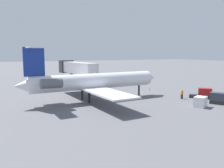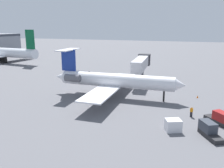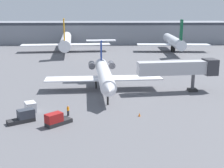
% 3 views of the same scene
% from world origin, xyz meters
% --- Properties ---
extents(ground_plane, '(400.00, 400.00, 0.10)m').
position_xyz_m(ground_plane, '(0.00, 0.00, -0.05)').
color(ground_plane, '#5B5B60').
extents(regional_jet, '(24.29, 27.22, 9.39)m').
position_xyz_m(regional_jet, '(-0.83, -0.32, 3.51)').
color(regional_jet, white).
rests_on(regional_jet, ground_plane).
extents(jet_bridge, '(16.42, 4.82, 6.57)m').
position_xyz_m(jet_bridge, '(14.94, -2.18, 4.87)').
color(jet_bridge, '#ADADB2').
rests_on(jet_bridge, ground_plane).
extents(ground_crew_marshaller, '(0.35, 0.45, 1.69)m').
position_xyz_m(ground_crew_marshaller, '(-6.49, -16.04, 0.86)').
color(ground_crew_marshaller, black).
rests_on(ground_crew_marshaller, ground_plane).
extents(baggage_tug_lead, '(3.88, 3.75, 1.90)m').
position_xyz_m(baggage_tug_lead, '(-7.75, -20.05, 0.84)').
color(baggage_tug_lead, '#262628').
rests_on(baggage_tug_lead, ground_plane).
extents(baggage_tug_trailing, '(4.14, 3.29, 1.90)m').
position_xyz_m(baggage_tug_trailing, '(-12.74, -18.58, 0.84)').
color(baggage_tug_trailing, '#262628').
rests_on(baggage_tug_trailing, ground_plane).
extents(cargo_container_uld, '(2.35, 2.55, 1.65)m').
position_xyz_m(cargo_container_uld, '(-12.83, -14.03, 0.83)').
color(cargo_container_uld, silver).
rests_on(cargo_container_uld, ground_plane).
extents(traffic_cone_near, '(0.36, 0.36, 0.55)m').
position_xyz_m(traffic_cone_near, '(4.70, -16.60, 0.28)').
color(traffic_cone_near, orange).
rests_on(traffic_cone_near, ground_plane).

